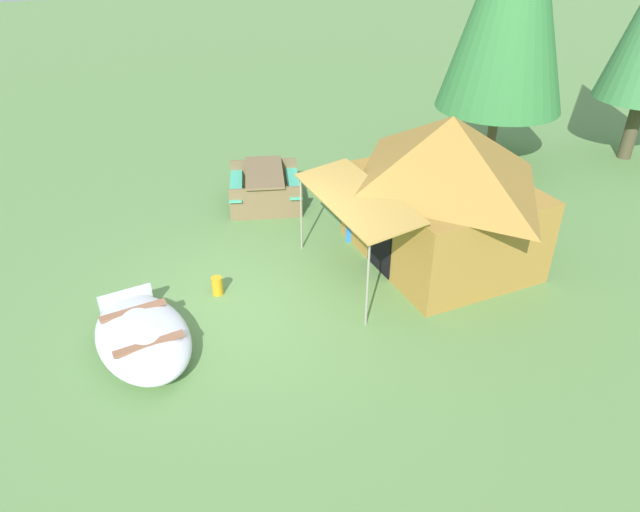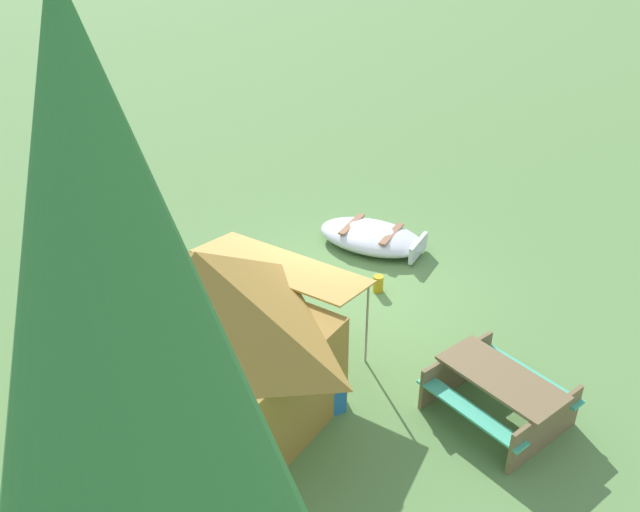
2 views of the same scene
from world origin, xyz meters
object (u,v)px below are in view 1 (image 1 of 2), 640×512
Objects in this scene: canvas_cabin_tent at (444,188)px; cooler_box at (356,227)px; beached_rowboat at (143,336)px; fuel_can at (217,286)px; picnic_table at (265,183)px.

canvas_cabin_tent is 7.00× the size of cooler_box.
beached_rowboat reaches higher than cooler_box.
canvas_cabin_tent reaches higher than fuel_can.
picnic_table is at bearing 154.43° from fuel_can.
picnic_table is (-4.30, 2.79, 0.24)m from beached_rowboat.
beached_rowboat is at bearing -48.99° from fuel_can.
fuel_can is at bearing -67.51° from cooler_box.
canvas_cabin_tent is at bearing 45.38° from cooler_box.
fuel_can is at bearing -89.51° from canvas_cabin_tent.
cooler_box is at bearing -134.62° from canvas_cabin_tent.
canvas_cabin_tent is 12.41× the size of fuel_can.
beached_rowboat is 1.66m from fuel_can.
fuel_can is at bearing 131.01° from beached_rowboat.
picnic_table is at bearing -145.56° from cooler_box.
canvas_cabin_tent is 1.98× the size of picnic_table.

